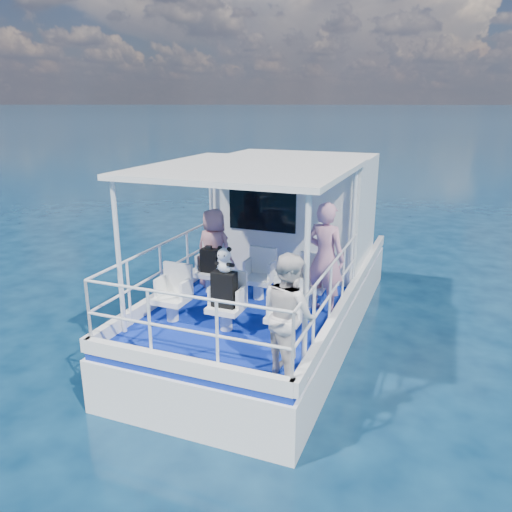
{
  "coord_description": "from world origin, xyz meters",
  "views": [
    {
      "loc": [
        2.85,
        -7.15,
        4.08
      ],
      "look_at": [
        0.19,
        -0.4,
        1.85
      ],
      "focal_mm": 35.0,
      "sensor_mm": 36.0,
      "label": 1
    }
  ],
  "objects": [
    {
      "name": "deck",
      "position": [
        0.0,
        1.0,
        0.85
      ],
      "size": [
        2.9,
        6.9,
        0.1
      ],
      "primitive_type": "cube",
      "color": "#0A2091",
      "rests_on": "hull"
    },
    {
      "name": "ground",
      "position": [
        0.0,
        0.0,
        0.0
      ],
      "size": [
        2000.0,
        2000.0,
        0.0
      ],
      "primitive_type": "plane",
      "color": "#071E36",
      "rests_on": "ground"
    },
    {
      "name": "passenger_stbd_fwd",
      "position": [
        1.15,
        0.1,
        1.78
      ],
      "size": [
        0.73,
        0.57,
        1.76
      ],
      "primitive_type": "imported",
      "rotation": [
        0.0,
        0.0,
        2.88
      ],
      "color": "pink",
      "rests_on": "deck"
    },
    {
      "name": "seat_stbd_aft",
      "position": [
        0.9,
        -1.1,
        1.09
      ],
      "size": [
        0.48,
        0.46,
        0.38
      ],
      "primitive_type": "cube",
      "color": "white",
      "rests_on": "deck"
    },
    {
      "name": "backpack_center",
      "position": [
        -0.01,
        -1.13,
        1.54
      ],
      "size": [
        0.34,
        0.19,
        0.52
      ],
      "primitive_type": "cube",
      "color": "black",
      "rests_on": "seat_center_aft"
    },
    {
      "name": "compact_camera",
      "position": [
        -0.9,
        0.16,
        1.72
      ],
      "size": [
        0.1,
        0.06,
        0.06
      ],
      "primitive_type": "cube",
      "color": "black",
      "rests_on": "backpack_port"
    },
    {
      "name": "seat_center_fwd",
      "position": [
        0.0,
        0.2,
        1.09
      ],
      "size": [
        0.48,
        0.46,
        0.38
      ],
      "primitive_type": "cube",
      "color": "white",
      "rests_on": "deck"
    },
    {
      "name": "passenger_port_fwd",
      "position": [
        -0.91,
        0.39,
        1.62
      ],
      "size": [
        0.58,
        0.45,
        1.44
      ],
      "primitive_type": "imported",
      "rotation": [
        0.0,
        0.0,
        3.01
      ],
      "color": "#C27D84",
      "rests_on": "deck"
    },
    {
      "name": "panda",
      "position": [
        0.01,
        -1.13,
        1.98
      ],
      "size": [
        0.24,
        0.2,
        0.37
      ],
      "primitive_type": null,
      "color": "white",
      "rests_on": "backpack_center"
    },
    {
      "name": "seat_stbd_fwd",
      "position": [
        0.9,
        0.2,
        1.09
      ],
      "size": [
        0.48,
        0.46,
        0.38
      ],
      "primitive_type": "cube",
      "color": "white",
      "rests_on": "deck"
    },
    {
      "name": "seat_port_aft",
      "position": [
        -0.9,
        -1.1,
        1.09
      ],
      "size": [
        0.48,
        0.46,
        0.38
      ],
      "primitive_type": "cube",
      "color": "white",
      "rests_on": "deck"
    },
    {
      "name": "seat_center_aft",
      "position": [
        0.0,
        -1.1,
        1.09
      ],
      "size": [
        0.48,
        0.46,
        0.38
      ],
      "primitive_type": "cube",
      "color": "white",
      "rests_on": "deck"
    },
    {
      "name": "cabin",
      "position": [
        0.0,
        2.3,
        2.0
      ],
      "size": [
        2.85,
        2.0,
        2.2
      ],
      "primitive_type": "cube",
      "color": "white",
      "rests_on": "deck"
    },
    {
      "name": "hull",
      "position": [
        0.0,
        1.0,
        0.0
      ],
      "size": [
        3.0,
        7.0,
        1.6
      ],
      "primitive_type": "cube",
      "color": "white",
      "rests_on": "ground"
    },
    {
      "name": "canopy_posts",
      "position": [
        0.0,
        -0.25,
        2.0
      ],
      "size": [
        2.77,
        2.97,
        2.2
      ],
      "color": "white",
      "rests_on": "deck"
    },
    {
      "name": "backpack_port",
      "position": [
        -0.88,
        0.16,
        1.48
      ],
      "size": [
        0.31,
        0.18,
        0.41
      ],
      "primitive_type": "cube",
      "color": "black",
      "rests_on": "seat_port_fwd"
    },
    {
      "name": "passenger_stbd_aft",
      "position": [
        1.2,
        -1.91,
        1.66
      ],
      "size": [
        0.94,
        0.92,
        1.53
      ],
      "primitive_type": "imported",
      "rotation": [
        0.0,
        0.0,
        2.47
      ],
      "color": "silver",
      "rests_on": "deck"
    },
    {
      "name": "seat_port_fwd",
      "position": [
        -0.9,
        0.2,
        1.09
      ],
      "size": [
        0.48,
        0.46,
        0.38
      ],
      "primitive_type": "cube",
      "color": "white",
      "rests_on": "deck"
    },
    {
      "name": "railings",
      "position": [
        0.0,
        -0.58,
        1.4
      ],
      "size": [
        2.84,
        3.59,
        1.0
      ],
      "primitive_type": null,
      "color": "white",
      "rests_on": "deck"
    },
    {
      "name": "canopy",
      "position": [
        0.0,
        -0.2,
        3.14
      ],
      "size": [
        3.0,
        3.2,
        0.08
      ],
      "primitive_type": "cube",
      "color": "white",
      "rests_on": "cabin"
    }
  ]
}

